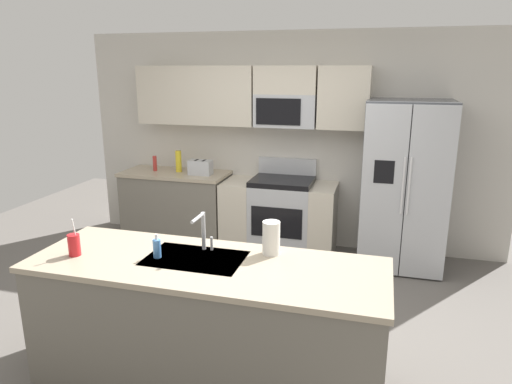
{
  "coord_description": "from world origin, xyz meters",
  "views": [
    {
      "loc": [
        1.12,
        -3.41,
        2.17
      ],
      "look_at": [
        0.01,
        0.6,
        1.05
      ],
      "focal_mm": 32.33,
      "sensor_mm": 36.0,
      "label": 1
    }
  ],
  "objects_px": {
    "soap_dispenser": "(157,248)",
    "paper_towel_roll": "(271,238)",
    "toaster": "(200,167)",
    "bottle_yellow": "(179,161)",
    "refrigerator": "(404,186)",
    "sink_faucet": "(203,229)",
    "pepper_mill": "(155,163)",
    "range_oven": "(279,215)",
    "drink_cup_red": "(74,245)"
  },
  "relations": [
    {
      "from": "toaster",
      "to": "paper_towel_roll",
      "type": "xyz_separation_m",
      "value": [
        1.43,
        -2.21,
        0.03
      ]
    },
    {
      "from": "pepper_mill",
      "to": "toaster",
      "type": "bearing_deg",
      "value": -4.44
    },
    {
      "from": "toaster",
      "to": "soap_dispenser",
      "type": "xyz_separation_m",
      "value": [
        0.69,
        -2.48,
        -0.02
      ]
    },
    {
      "from": "range_oven",
      "to": "sink_faucet",
      "type": "relative_size",
      "value": 4.82
    },
    {
      "from": "pepper_mill",
      "to": "refrigerator",
      "type": "bearing_deg",
      "value": -1.31
    },
    {
      "from": "bottle_yellow",
      "to": "soap_dispenser",
      "type": "bearing_deg",
      "value": -68.38
    },
    {
      "from": "sink_faucet",
      "to": "soap_dispenser",
      "type": "height_order",
      "value": "sink_faucet"
    },
    {
      "from": "range_oven",
      "to": "refrigerator",
      "type": "xyz_separation_m",
      "value": [
        1.41,
        -0.07,
        0.48
      ]
    },
    {
      "from": "bottle_yellow",
      "to": "sink_faucet",
      "type": "bearing_deg",
      "value": -61.59
    },
    {
      "from": "toaster",
      "to": "range_oven",
      "type": "bearing_deg",
      "value": 3.04
    },
    {
      "from": "refrigerator",
      "to": "soap_dispenser",
      "type": "bearing_deg",
      "value": -124.89
    },
    {
      "from": "toaster",
      "to": "bottle_yellow",
      "type": "xyz_separation_m",
      "value": [
        -0.33,
        0.08,
        0.04
      ]
    },
    {
      "from": "bottle_yellow",
      "to": "drink_cup_red",
      "type": "height_order",
      "value": "drink_cup_red"
    },
    {
      "from": "pepper_mill",
      "to": "sink_faucet",
      "type": "bearing_deg",
      "value": -55.64
    },
    {
      "from": "bottle_yellow",
      "to": "range_oven",
      "type": "bearing_deg",
      "value": -1.26
    },
    {
      "from": "range_oven",
      "to": "refrigerator",
      "type": "bearing_deg",
      "value": -2.91
    },
    {
      "from": "toaster",
      "to": "soap_dispenser",
      "type": "height_order",
      "value": "toaster"
    },
    {
      "from": "refrigerator",
      "to": "bottle_yellow",
      "type": "relative_size",
      "value": 6.92
    },
    {
      "from": "drink_cup_red",
      "to": "paper_towel_roll",
      "type": "distance_m",
      "value": 1.38
    },
    {
      "from": "sink_faucet",
      "to": "refrigerator",
      "type": "bearing_deg",
      "value": 57.28
    },
    {
      "from": "toaster",
      "to": "bottle_yellow",
      "type": "bearing_deg",
      "value": 166.1
    },
    {
      "from": "pepper_mill",
      "to": "soap_dispenser",
      "type": "height_order",
      "value": "pepper_mill"
    },
    {
      "from": "drink_cup_red",
      "to": "soap_dispenser",
      "type": "xyz_separation_m",
      "value": [
        0.57,
        0.12,
        -0.01
      ]
    },
    {
      "from": "paper_towel_roll",
      "to": "sink_faucet",
      "type": "bearing_deg",
      "value": -171.51
    },
    {
      "from": "paper_towel_roll",
      "to": "pepper_mill",
      "type": "bearing_deg",
      "value": 132.64
    },
    {
      "from": "pepper_mill",
      "to": "bottle_yellow",
      "type": "bearing_deg",
      "value": 5.67
    },
    {
      "from": "range_oven",
      "to": "drink_cup_red",
      "type": "xyz_separation_m",
      "value": [
        -0.88,
        -2.65,
        0.54
      ]
    },
    {
      "from": "pepper_mill",
      "to": "sink_faucet",
      "type": "xyz_separation_m",
      "value": [
        1.59,
        -2.33,
        0.07
      ]
    },
    {
      "from": "soap_dispenser",
      "to": "toaster",
      "type": "bearing_deg",
      "value": 105.48
    },
    {
      "from": "sink_faucet",
      "to": "bottle_yellow",
      "type": "bearing_deg",
      "value": 118.41
    },
    {
      "from": "toaster",
      "to": "drink_cup_red",
      "type": "height_order",
      "value": "drink_cup_red"
    },
    {
      "from": "toaster",
      "to": "bottle_yellow",
      "type": "relative_size",
      "value": 1.05
    },
    {
      "from": "pepper_mill",
      "to": "range_oven",
      "type": "bearing_deg",
      "value": 0.09
    },
    {
      "from": "soap_dispenser",
      "to": "paper_towel_roll",
      "type": "relative_size",
      "value": 0.71
    },
    {
      "from": "pepper_mill",
      "to": "sink_faucet",
      "type": "height_order",
      "value": "sink_faucet"
    },
    {
      "from": "bottle_yellow",
      "to": "sink_faucet",
      "type": "xyz_separation_m",
      "value": [
        1.28,
        -2.36,
        0.03
      ]
    },
    {
      "from": "refrigerator",
      "to": "drink_cup_red",
      "type": "relative_size",
      "value": 6.76
    },
    {
      "from": "pepper_mill",
      "to": "drink_cup_red",
      "type": "distance_m",
      "value": 2.76
    },
    {
      "from": "range_oven",
      "to": "paper_towel_roll",
      "type": "distance_m",
      "value": 2.37
    },
    {
      "from": "refrigerator",
      "to": "soap_dispenser",
      "type": "distance_m",
      "value": 3.0
    },
    {
      "from": "sink_faucet",
      "to": "drink_cup_red",
      "type": "distance_m",
      "value": 0.9
    },
    {
      "from": "bottle_yellow",
      "to": "drink_cup_red",
      "type": "xyz_separation_m",
      "value": [
        0.44,
        -2.68,
        -0.06
      ]
    },
    {
      "from": "toaster",
      "to": "soap_dispenser",
      "type": "relative_size",
      "value": 1.65
    },
    {
      "from": "soap_dispenser",
      "to": "paper_towel_roll",
      "type": "distance_m",
      "value": 0.8
    },
    {
      "from": "pepper_mill",
      "to": "paper_towel_roll",
      "type": "relative_size",
      "value": 0.79
    },
    {
      "from": "refrigerator",
      "to": "drink_cup_red",
      "type": "distance_m",
      "value": 3.45
    },
    {
      "from": "pepper_mill",
      "to": "drink_cup_red",
      "type": "relative_size",
      "value": 0.7
    },
    {
      "from": "soap_dispenser",
      "to": "refrigerator",
      "type": "bearing_deg",
      "value": 55.11
    },
    {
      "from": "range_oven",
      "to": "soap_dispenser",
      "type": "height_order",
      "value": "range_oven"
    },
    {
      "from": "drink_cup_red",
      "to": "paper_towel_roll",
      "type": "relative_size",
      "value": 1.14
    }
  ]
}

